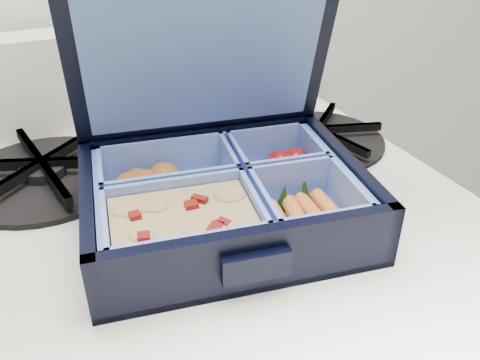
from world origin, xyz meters
name	(u,v)px	position (x,y,z in m)	size (l,w,h in m)	color
bento_box	(224,198)	(-0.21, 1.67, 0.82)	(0.25, 0.19, 0.06)	black
burner_grate	(317,133)	(-0.03, 1.78, 0.80)	(0.17, 0.17, 0.02)	black
burner_grate_rear	(43,171)	(-0.35, 1.83, 0.80)	(0.19, 0.19, 0.02)	black
fork	(203,151)	(-0.17, 1.81, 0.80)	(0.02, 0.17, 0.01)	white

